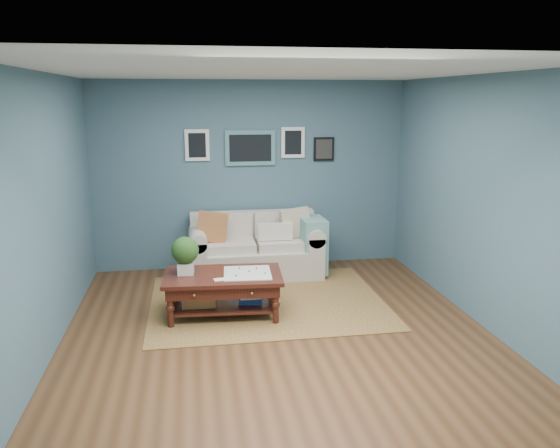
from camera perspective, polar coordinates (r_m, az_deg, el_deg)
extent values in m
plane|color=brown|center=(5.92, -0.17, -11.38)|extent=(5.00, 5.00, 0.00)
plane|color=white|center=(5.40, -0.19, 15.71)|extent=(5.00, 5.00, 0.00)
cube|color=#42626F|center=(7.95, -3.05, 5.08)|extent=(4.50, 0.02, 2.70)
cube|color=#42626F|center=(3.15, 7.10, -7.51)|extent=(4.50, 0.02, 2.70)
cube|color=#42626F|center=(5.61, -23.50, 0.65)|extent=(0.02, 5.00, 2.70)
cube|color=#42626F|center=(6.26, 20.62, 2.09)|extent=(0.02, 5.00, 2.70)
cube|color=slate|center=(7.88, -3.12, 7.94)|extent=(0.72, 0.03, 0.50)
cube|color=black|center=(7.86, -3.11, 7.93)|extent=(0.60, 0.01, 0.38)
cube|color=white|center=(7.83, -8.65, 8.15)|extent=(0.34, 0.03, 0.44)
cube|color=white|center=(7.96, 1.36, 8.51)|extent=(0.34, 0.03, 0.44)
cube|color=black|center=(8.07, 4.60, 7.82)|extent=(0.30, 0.03, 0.34)
cube|color=#563919|center=(6.77, -1.34, -8.10)|extent=(2.82, 2.26, 0.01)
cube|color=beige|center=(7.70, -2.59, -3.95)|extent=(1.36, 0.84, 0.40)
cube|color=beige|center=(7.90, -2.90, -0.28)|extent=(1.78, 0.21, 0.46)
cube|color=beige|center=(7.63, -8.53, -3.50)|extent=(0.23, 0.84, 0.59)
cube|color=beige|center=(7.80, 3.20, -3.00)|extent=(0.23, 0.84, 0.59)
cylinder|color=beige|center=(7.55, -8.60, -1.35)|extent=(0.25, 0.84, 0.25)
cylinder|color=beige|center=(7.72, 3.23, -0.89)|extent=(0.25, 0.84, 0.25)
cube|color=beige|center=(7.54, -5.30, -2.28)|extent=(0.69, 0.53, 0.12)
cube|color=beige|center=(7.62, 0.15, -2.06)|extent=(0.69, 0.53, 0.12)
cube|color=beige|center=(7.74, -5.48, -0.09)|extent=(0.69, 0.11, 0.34)
cube|color=beige|center=(7.82, -0.17, 0.10)|extent=(0.69, 0.11, 0.34)
cube|color=#CC6438|center=(7.47, -7.10, -0.32)|extent=(0.46, 0.16, 0.45)
cube|color=beige|center=(7.66, 1.61, 0.12)|extent=(0.45, 0.17, 0.44)
cube|color=beige|center=(7.52, -0.52, -0.79)|extent=(0.48, 0.11, 0.23)
cube|color=#75ABA2|center=(7.65, 3.40, -2.20)|extent=(0.32, 0.53, 0.76)
cube|color=#34130A|center=(6.26, -5.97, -5.42)|extent=(1.38, 0.86, 0.04)
cube|color=#34130A|center=(6.28, -5.95, -6.19)|extent=(1.28, 0.77, 0.13)
cube|color=#34130A|center=(6.37, -5.89, -8.42)|extent=(1.16, 0.65, 0.03)
sphere|color=gold|center=(5.96, -8.97, -7.36)|extent=(0.03, 0.03, 0.03)
sphere|color=gold|center=(5.95, -2.96, -7.24)|extent=(0.03, 0.03, 0.03)
cylinder|color=#34130A|center=(6.09, -11.40, -8.62)|extent=(0.07, 0.07, 0.45)
cylinder|color=#34130A|center=(6.08, -0.44, -8.40)|extent=(0.07, 0.07, 0.45)
cylinder|color=#34130A|center=(6.65, -10.89, -6.72)|extent=(0.07, 0.07, 0.45)
cylinder|color=#34130A|center=(6.64, -0.90, -6.52)|extent=(0.07, 0.07, 0.45)
cube|color=white|center=(6.30, -9.82, -4.57)|extent=(0.19, 0.19, 0.13)
sphere|color=#214A15|center=(6.24, -9.89, -2.73)|extent=(0.31, 0.31, 0.31)
cube|color=silver|center=(6.25, -3.43, -5.13)|extent=(0.56, 0.56, 0.01)
cube|color=#AD7D49|center=(6.34, -8.44, -7.41)|extent=(0.39, 0.29, 0.22)
cube|color=navy|center=(6.37, -3.10, -7.64)|extent=(0.28, 0.22, 0.12)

